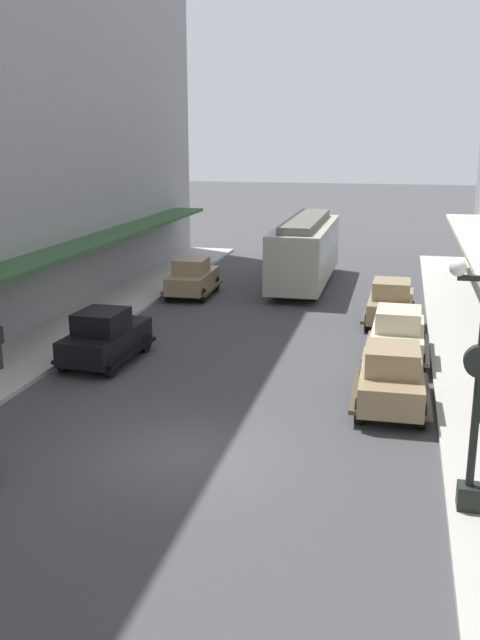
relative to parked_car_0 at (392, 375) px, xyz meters
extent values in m
plane|color=#424244|center=(-4.75, -4.24, -0.94)|extent=(200.00, 200.00, 0.00)
cube|color=#997F5B|center=(0.00, 0.03, -0.20)|extent=(1.76, 3.93, 0.80)
cube|color=#997F5B|center=(0.00, -0.22, 0.55)|extent=(1.47, 1.72, 0.70)
cube|color=#8C9EA8|center=(0.00, -0.22, 0.55)|extent=(1.39, 1.69, 0.42)
cube|color=#997F5B|center=(-0.03, 2.16, -0.15)|extent=(0.94, 0.37, 0.52)
cube|color=#4C3F2D|center=(-0.95, 0.02, -0.52)|extent=(0.29, 3.51, 0.12)
cube|color=#4C3F2D|center=(0.95, 0.05, -0.52)|extent=(0.29, 3.51, 0.12)
cylinder|color=black|center=(-0.83, 1.39, -0.60)|extent=(0.23, 0.68, 0.68)
cylinder|color=black|center=(0.79, 1.41, -0.60)|extent=(0.23, 0.68, 0.68)
cylinder|color=black|center=(-0.79, -1.34, -0.60)|extent=(0.23, 0.68, 0.68)
cylinder|color=black|center=(0.83, -1.32, -0.60)|extent=(0.23, 0.68, 0.68)
cube|color=beige|center=(0.11, 4.45, -0.20)|extent=(1.77, 3.93, 0.80)
cube|color=beige|center=(0.11, 4.20, 0.55)|extent=(1.47, 1.73, 0.70)
cube|color=#8C9EA8|center=(0.11, 4.20, 0.55)|extent=(1.40, 1.69, 0.42)
cube|color=beige|center=(0.15, 6.58, -0.15)|extent=(0.94, 0.38, 0.52)
cube|color=#6D6856|center=(-0.84, 4.47, -0.52)|extent=(0.31, 3.51, 0.12)
cube|color=#6D6856|center=(1.06, 4.44, -0.52)|extent=(0.31, 3.51, 0.12)
cylinder|color=black|center=(-0.67, 5.83, -0.60)|extent=(0.23, 0.68, 0.68)
cylinder|color=black|center=(0.95, 5.80, -0.60)|extent=(0.23, 0.68, 0.68)
cylinder|color=black|center=(-0.72, 3.10, -0.60)|extent=(0.23, 0.68, 0.68)
cylinder|color=black|center=(0.90, 3.07, -0.60)|extent=(0.23, 0.68, 0.68)
cube|color=black|center=(-9.42, 1.99, -0.20)|extent=(1.88, 3.98, 0.80)
cube|color=black|center=(-9.44, 1.74, 0.55)|extent=(1.52, 1.77, 0.70)
cube|color=#8C9EA8|center=(-9.44, 1.74, 0.55)|extent=(1.45, 1.73, 0.42)
cube|color=black|center=(-9.32, 4.12, -0.15)|extent=(0.95, 0.40, 0.52)
cube|color=black|center=(-10.37, 2.04, -0.52)|extent=(0.41, 3.52, 0.12)
cube|color=black|center=(-8.48, 1.95, -0.52)|extent=(0.41, 3.52, 0.12)
cylinder|color=black|center=(-10.17, 3.39, -0.60)|extent=(0.25, 0.69, 0.68)
cylinder|color=black|center=(-8.55, 3.32, -0.60)|extent=(0.25, 0.69, 0.68)
cylinder|color=black|center=(-10.30, 0.67, -0.60)|extent=(0.25, 0.69, 0.68)
cylinder|color=black|center=(-8.68, 0.59, -0.60)|extent=(0.25, 0.69, 0.68)
cube|color=#997F5B|center=(-9.51, 12.32, -0.20)|extent=(1.81, 3.94, 0.80)
cube|color=#997F5B|center=(-9.50, 12.07, 0.55)|extent=(1.49, 1.74, 0.70)
cube|color=#8C9EA8|center=(-9.50, 12.07, 0.55)|extent=(1.41, 1.70, 0.42)
cube|color=#997F5B|center=(-9.56, 14.45, -0.15)|extent=(0.94, 0.39, 0.52)
cube|color=#4C3F2D|center=(-10.45, 12.30, -0.52)|extent=(0.34, 3.52, 0.12)
cube|color=#4C3F2D|center=(-8.56, 12.35, -0.52)|extent=(0.34, 3.52, 0.12)
cylinder|color=black|center=(-10.35, 13.66, -0.60)|extent=(0.24, 0.69, 0.68)
cylinder|color=black|center=(-8.73, 13.71, -0.60)|extent=(0.24, 0.69, 0.68)
cylinder|color=black|center=(-10.28, 10.94, -0.60)|extent=(0.24, 0.69, 0.68)
cylinder|color=black|center=(-8.66, 10.98, -0.60)|extent=(0.24, 0.69, 0.68)
cube|color=#997F5B|center=(-0.21, 9.21, -0.20)|extent=(1.77, 3.93, 0.80)
cube|color=#997F5B|center=(-0.22, 8.96, 0.55)|extent=(1.47, 1.73, 0.70)
cube|color=#8C9EA8|center=(-0.22, 8.96, 0.55)|extent=(1.40, 1.69, 0.42)
cube|color=#997F5B|center=(-0.17, 11.34, -0.15)|extent=(0.94, 0.38, 0.52)
cube|color=#4C3F2D|center=(-1.16, 9.23, -0.52)|extent=(0.31, 3.51, 0.12)
cube|color=#4C3F2D|center=(0.74, 9.19, -0.52)|extent=(0.31, 3.51, 0.12)
cylinder|color=black|center=(-0.99, 10.59, -0.60)|extent=(0.23, 0.68, 0.68)
cylinder|color=black|center=(0.62, 10.56, -0.60)|extent=(0.23, 0.68, 0.68)
cylinder|color=black|center=(-1.04, 7.86, -0.60)|extent=(0.23, 0.68, 0.68)
cylinder|color=black|center=(0.57, 7.83, -0.60)|extent=(0.23, 0.68, 0.68)
cube|color=#ADA899|center=(-4.66, 15.90, 0.81)|extent=(2.53, 9.61, 2.70)
cube|color=#5F5C54|center=(-4.66, 15.90, 2.34)|extent=(1.53, 8.65, 0.36)
cube|color=#8C9EA8|center=(-4.66, 15.90, 1.28)|extent=(2.56, 8.84, 0.95)
cube|color=black|center=(-4.65, 13.02, -0.74)|extent=(2.00, 1.21, 0.40)
cube|color=black|center=(-4.67, 18.78, -0.74)|extent=(2.00, 1.21, 0.40)
cube|color=black|center=(1.65, -5.54, -0.54)|extent=(0.44, 0.44, 0.50)
cylinder|color=black|center=(1.65, -5.54, 1.81)|extent=(0.16, 0.16, 4.20)
sphere|color=white|center=(1.10, -5.54, 4.09)|extent=(0.32, 0.32, 0.32)
cylinder|color=silver|center=(1.65, -5.44, 2.31)|extent=(0.56, 0.02, 0.56)
camera|label=1|loc=(0.04, -18.86, 6.46)|focal=39.17mm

